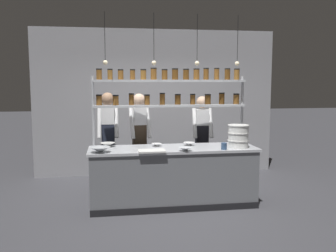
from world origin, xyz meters
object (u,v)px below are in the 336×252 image
chef_right (202,136)px  prep_bowl_near_right (157,145)px  chef_center (139,136)px  prep_bowl_near_left (108,145)px  cutting_board (152,151)px  prep_bowl_far_left (185,149)px  chef_left (108,135)px  spice_shelf_unit (171,94)px  serving_cup_front (224,146)px  prep_bowl_center_front (189,144)px  prep_bowl_center_back (100,150)px  container_stack (238,136)px

chef_right → prep_bowl_near_right: (-0.91, -0.66, -0.03)m
chef_center → chef_right: bearing=-6.1°
chef_right → prep_bowl_near_right: size_ratio=10.33×
chef_right → prep_bowl_near_left: (-1.68, -0.59, -0.02)m
cutting_board → prep_bowl_far_left: bearing=-1.9°
prep_bowl_far_left → chef_left: bearing=134.5°
spice_shelf_unit → serving_cup_front: spice_shelf_unit is taller
chef_center → prep_bowl_far_left: bearing=-70.6°
chef_right → prep_bowl_center_front: 0.78m
prep_bowl_center_front → prep_bowl_center_back: 1.46m
chef_center → chef_right: size_ratio=1.03×
chef_center → chef_right: 1.14m
prep_bowl_near_left → prep_bowl_near_right: (0.77, -0.08, -0.01)m
prep_bowl_center_front → prep_bowl_center_back: (-1.40, -0.40, 0.02)m
container_stack → prep_bowl_far_left: 0.90m
prep_bowl_far_left → serving_cup_front: (0.61, 0.03, 0.03)m
cutting_board → prep_bowl_near_left: (-0.64, 0.54, 0.02)m
prep_bowl_near_right → chef_center: bearing=110.8°
prep_bowl_near_left → prep_bowl_far_left: prep_bowl_near_left is taller
container_stack → serving_cup_front: (-0.27, -0.13, -0.13)m
cutting_board → chef_left: bearing=119.1°
chef_center → prep_bowl_near_left: 0.75m
prep_bowl_near_right → serving_cup_front: 1.07m
chef_right → container_stack: chef_right is taller
chef_right → prep_bowl_near_left: bearing=-157.6°
prep_bowl_near_right → prep_bowl_far_left: 0.60m
prep_bowl_center_back → prep_bowl_far_left: size_ratio=1.51×
chef_right → chef_left: bearing=-177.3°
cutting_board → prep_bowl_center_front: 0.79m
chef_right → prep_bowl_near_left: chef_right is taller
prep_bowl_center_back → spice_shelf_unit: bearing=26.5°
spice_shelf_unit → prep_bowl_far_left: 1.03m
container_stack → cutting_board: container_stack is taller
prep_bowl_near_left → serving_cup_front: 1.82m
container_stack → spice_shelf_unit: bearing=154.1°
chef_left → prep_bowl_near_left: size_ratio=7.61×
chef_left → chef_center: (0.54, -0.08, -0.01)m
container_stack → serving_cup_front: 0.33m
chef_center → prep_bowl_far_left: 1.22m
prep_bowl_near_left → serving_cup_front: (1.75, -0.52, 0.02)m
container_stack → serving_cup_front: bearing=-153.7°
prep_bowl_center_back → prep_bowl_near_right: prep_bowl_center_back is taller
prep_bowl_near_right → serving_cup_front: size_ratio=1.59×
chef_right → cutting_board: bearing=-129.6°
chef_left → serving_cup_front: 2.07m
chef_left → prep_bowl_near_left: chef_left is taller
chef_right → chef_center: bearing=-173.2°
spice_shelf_unit → serving_cup_front: (0.71, -0.61, -0.77)m
prep_bowl_center_front → prep_bowl_far_left: 0.49m
chef_right → prep_bowl_center_front: (-0.38, -0.67, -0.03)m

